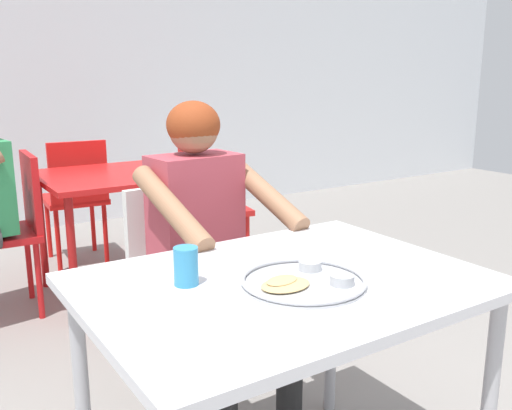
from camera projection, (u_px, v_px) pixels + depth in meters
The scene contains 10 objects.
back_wall at pixel (9, 23), 4.46m from camera, with size 12.00×0.12×3.40m, color silver.
table_foreground at pixel (284, 306), 1.56m from camera, with size 1.08×0.80×0.75m.
thali_tray at pixel (304, 280), 1.49m from camera, with size 0.34×0.34×0.03m.
drinking_cup at pixel (186, 265), 1.48m from camera, with size 0.07×0.07×0.10m.
chair_foreground at pixel (182, 269), 2.35m from camera, with size 0.44×0.43×0.84m.
diner_foreground at pixel (209, 229), 2.13m from camera, with size 0.52×0.57×1.20m.
table_background_red at pixel (117, 188), 3.30m from camera, with size 0.86×0.80×0.74m.
chair_red_left at pixel (13, 222), 3.05m from camera, with size 0.42×0.43×0.88m.
chair_red_right at pixel (205, 199), 3.69m from camera, with size 0.45×0.49×0.87m.
chair_red_far at pixel (76, 193), 3.84m from camera, with size 0.42×0.46×0.87m.
Camera 1 is at (-0.90, -1.14, 1.30)m, focal length 39.39 mm.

